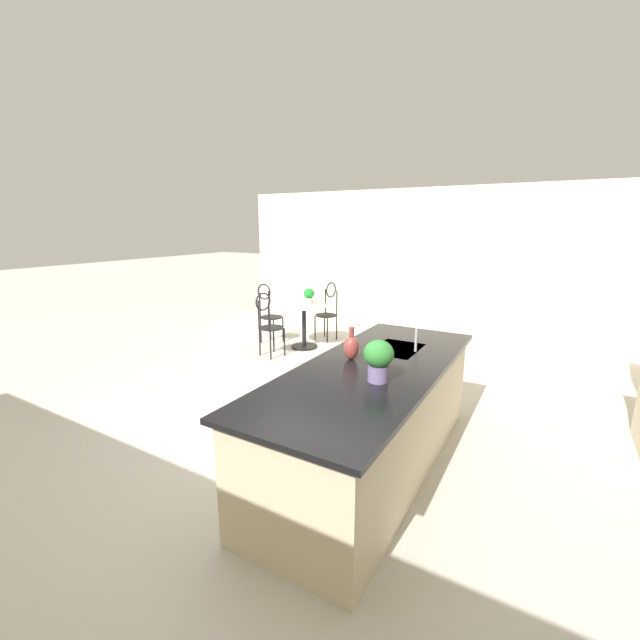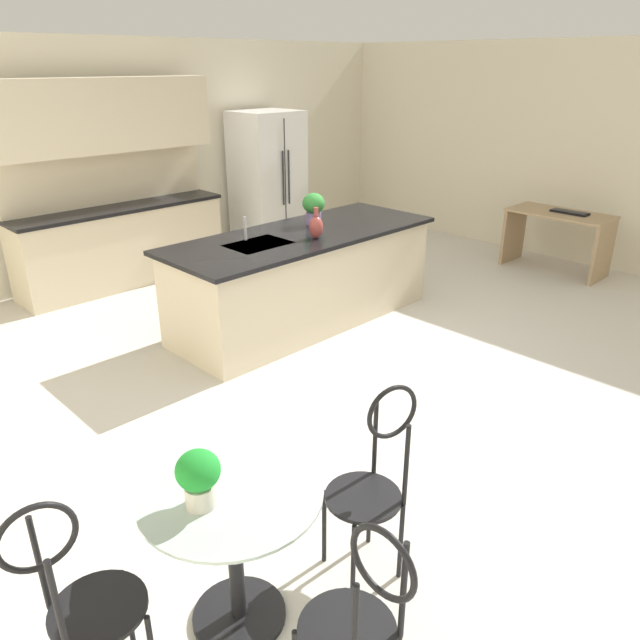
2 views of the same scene
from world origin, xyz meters
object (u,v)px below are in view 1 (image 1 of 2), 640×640
chair_by_island (269,321)px  vase_on_counter (351,347)px  potted_plant_on_table (309,295)px  bistro_table (304,322)px  chair_near_window (328,308)px  potted_plant_counter_near (379,358)px  chair_toward_desk (269,310)px

chair_by_island → vase_on_counter: size_ratio=3.62×
chair_by_island → potted_plant_on_table: 0.92m
bistro_table → vase_on_counter: size_ratio=2.78×
chair_near_window → potted_plant_counter_near: bearing=34.1°
chair_toward_desk → vase_on_counter: vase_on_counter is taller
chair_toward_desk → potted_plant_counter_near: 4.42m
potted_plant_on_table → vase_on_counter: bearing=37.8°
vase_on_counter → potted_plant_on_table: bearing=-142.2°
chair_by_island → chair_near_window: bearing=166.9°
chair_toward_desk → vase_on_counter: (2.59, 2.87, 0.46)m
chair_by_island → chair_toward_desk: same height
chair_near_window → vase_on_counter: (3.26, 2.06, 0.46)m
bistro_table → vase_on_counter: bearing=39.5°
chair_near_window → chair_toward_desk: 1.06m
vase_on_counter → bistro_table: bearing=-140.5°
bistro_table → chair_near_window: bearing=171.7°
chair_near_window → vase_on_counter: bearing=32.2°
vase_on_counter → potted_plant_counter_near: bearing=48.3°
chair_toward_desk → potted_plant_on_table: 0.82m
potted_plant_on_table → chair_toward_desk: bearing=-77.4°
chair_by_island → vase_on_counter: (1.92, 2.37, 0.46)m
potted_plant_on_table → vase_on_counter: 3.49m
bistro_table → potted_plant_on_table: potted_plant_on_table is taller
chair_by_island → potted_plant_counter_near: potted_plant_counter_near is taller
potted_plant_counter_near → bistro_table: bearing=-139.4°
bistro_table → chair_by_island: 0.74m
chair_toward_desk → chair_near_window: bearing=129.7°
potted_plant_on_table → potted_plant_counter_near: bearing=39.2°
bistro_table → potted_plant_on_table: size_ratio=3.08×
chair_near_window → vase_on_counter: 3.88m
chair_by_island → vase_on_counter: vase_on_counter is taller
chair_by_island → chair_toward_desk: bearing=-142.9°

